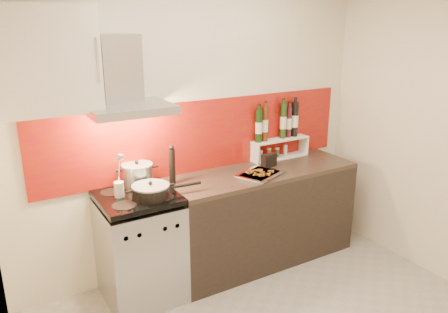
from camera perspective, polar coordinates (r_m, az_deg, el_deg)
back_wall at (r=3.88m, az=-3.40°, el=3.82°), size 3.40×0.02×2.60m
backsplash at (r=3.91m, az=-2.64°, el=2.74°), size 3.00×0.02×0.64m
range_stove at (r=3.67m, az=-10.85°, el=-11.73°), size 0.60×0.60×0.91m
counter at (r=4.16m, az=4.92°, el=-7.64°), size 1.80×0.60×0.90m
range_hood at (r=3.38m, az=-12.95°, el=9.07°), size 0.62×0.50×0.61m
upper_cabinet at (r=3.23m, az=-22.62°, el=11.53°), size 0.70×0.35×0.72m
stock_pot at (r=3.63m, az=-11.23°, el=-2.35°), size 0.25×0.25×0.22m
saute_pan at (r=3.38m, az=-9.43°, el=-4.47°), size 0.56×0.29×0.13m
utensil_jar at (r=3.42m, az=-13.53°, el=-3.59°), size 0.08×0.12×0.37m
pepper_mill at (r=3.63m, az=-6.80°, el=-1.14°), size 0.05×0.05×0.34m
step_shelf at (r=4.30m, az=7.15°, el=3.00°), size 0.62×0.17×0.54m
caddy_box at (r=4.08m, az=5.90°, el=-0.52°), size 0.15×0.08×0.12m
baking_tray at (r=3.85m, az=4.67°, el=-2.29°), size 0.47×0.42×0.03m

